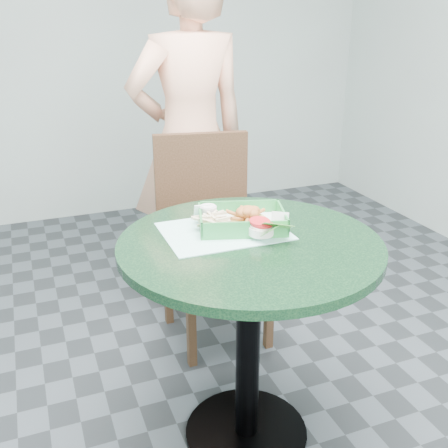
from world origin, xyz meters
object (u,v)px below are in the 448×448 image
object	(u,v)px
dining_chair	(209,224)
crab_sandwich	(249,220)
sauce_ramekin	(206,219)
food_basket	(242,228)
cafe_table	(249,294)
diner_person	(189,121)

from	to	relation	value
dining_chair	crab_sandwich	bearing A→B (deg)	-87.80
sauce_ramekin	dining_chair	bearing A→B (deg)	69.52
crab_sandwich	food_basket	bearing A→B (deg)	144.47
cafe_table	dining_chair	distance (m)	0.74
dining_chair	diner_person	size ratio (longest dim) A/B	0.49
cafe_table	crab_sandwich	xyz separation A→B (m)	(0.04, 0.09, 0.22)
diner_person	food_basket	distance (m)	0.95
food_basket	sauce_ramekin	distance (m)	0.12
food_basket	crab_sandwich	size ratio (longest dim) A/B	2.28
food_basket	sauce_ramekin	bearing A→B (deg)	159.38
cafe_table	food_basket	bearing A→B (deg)	80.80
crab_sandwich	sauce_ramekin	world-z (taller)	crab_sandwich
dining_chair	cafe_table	bearing A→B (deg)	-89.68
dining_chair	diner_person	xyz separation A→B (m)	(0.01, 0.30, 0.42)
cafe_table	food_basket	world-z (taller)	food_basket
dining_chair	diner_person	distance (m)	0.52
food_basket	sauce_ramekin	world-z (taller)	sauce_ramekin
cafe_table	dining_chair	size ratio (longest dim) A/B	0.89
diner_person	food_basket	bearing A→B (deg)	77.02
cafe_table	sauce_ramekin	xyz separation A→B (m)	(-0.09, 0.15, 0.22)
diner_person	sauce_ramekin	world-z (taller)	diner_person
diner_person	food_basket	world-z (taller)	diner_person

